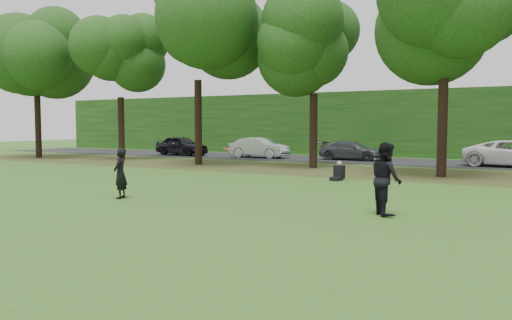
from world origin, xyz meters
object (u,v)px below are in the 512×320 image
(player_left, at_px, (120,173))
(player_right, at_px, (386,179))
(seated_person, at_px, (338,173))
(frisbee, at_px, (228,149))

(player_left, distance_m, player_right, 8.41)
(seated_person, bearing_deg, frisbee, -88.99)
(frisbee, height_order, seated_person, frisbee)
(frisbee, xyz_separation_m, seated_person, (0.61, 8.03, -1.35))
(player_right, relative_size, seated_person, 2.34)
(player_right, bearing_deg, frisbee, 63.20)
(player_left, height_order, seated_person, player_left)
(seated_person, bearing_deg, player_left, -111.80)
(player_left, bearing_deg, frisbee, 76.67)
(player_right, relative_size, frisbee, 5.43)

